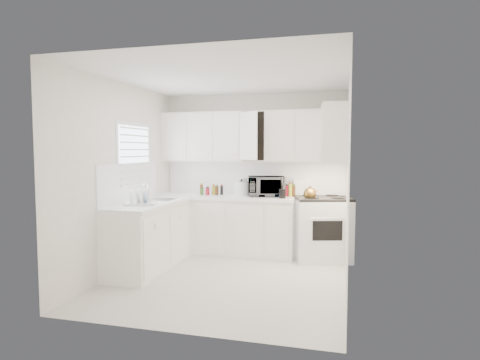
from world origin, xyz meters
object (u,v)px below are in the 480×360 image
(dish_rack, at_px, (140,196))
(stove, at_px, (322,220))
(tea_kettle, at_px, (310,193))
(rice_cooker, at_px, (242,187))
(utensil_crock, at_px, (282,187))
(microwave, at_px, (266,184))

(dish_rack, bearing_deg, stove, 10.20)
(tea_kettle, distance_m, rice_cooker, 1.16)
(tea_kettle, bearing_deg, utensil_crock, 168.49)
(tea_kettle, height_order, dish_rack, dish_rack)
(microwave, bearing_deg, dish_rack, -150.08)
(tea_kettle, bearing_deg, stove, 29.95)
(microwave, relative_size, dish_rack, 1.41)
(microwave, distance_m, utensil_crock, 0.38)
(dish_rack, bearing_deg, rice_cooker, 34.81)
(stove, height_order, dish_rack, stove)
(tea_kettle, distance_m, dish_rack, 2.46)
(tea_kettle, height_order, utensil_crock, utensil_crock)
(stove, bearing_deg, dish_rack, -165.81)
(stove, relative_size, microwave, 2.18)
(tea_kettle, distance_m, microwave, 0.76)
(stove, relative_size, utensil_crock, 3.72)
(utensil_crock, relative_size, dish_rack, 0.83)
(rice_cooker, bearing_deg, microwave, -20.45)
(microwave, relative_size, utensil_crock, 1.71)
(microwave, height_order, dish_rack, microwave)
(stove, xyz_separation_m, rice_cooker, (-1.30, 0.11, 0.46))
(stove, xyz_separation_m, utensil_crock, (-0.60, -0.16, 0.50))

